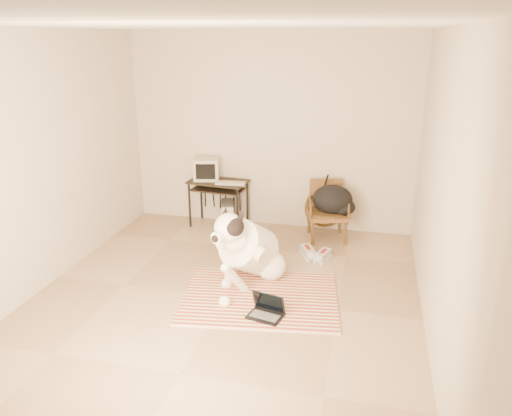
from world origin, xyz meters
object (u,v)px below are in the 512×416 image
(rattan_chair, at_px, (327,210))
(backpack, at_px, (334,201))
(dog, at_px, (249,250))
(pc_tower, at_px, (228,215))
(laptop, at_px, (267,310))
(crt_monitor, at_px, (207,169))
(computer_desk, at_px, (218,187))

(rattan_chair, relative_size, backpack, 1.36)
(dog, distance_m, rattan_chair, 1.67)
(dog, height_order, backpack, dog)
(dog, xyz_separation_m, backpack, (0.80, 1.50, 0.15))
(pc_tower, bearing_deg, rattan_chair, -1.81)
(pc_tower, height_order, backpack, backpack)
(laptop, xyz_separation_m, crt_monitor, (-1.38, 2.34, 0.75))
(laptop, relative_size, pc_tower, 0.86)
(rattan_chair, bearing_deg, dog, -115.00)
(dog, distance_m, backpack, 1.70)
(laptop, distance_m, crt_monitor, 2.82)
(pc_tower, bearing_deg, crt_monitor, 163.25)
(dog, relative_size, laptop, 3.56)
(crt_monitor, height_order, backpack, crt_monitor)
(dog, distance_m, laptop, 0.83)
(dog, bearing_deg, computer_desk, 118.01)
(rattan_chair, xyz_separation_m, backpack, (0.09, -0.02, 0.15))
(dog, bearing_deg, crt_monitor, 121.92)
(dog, relative_size, rattan_chair, 1.71)
(laptop, height_order, pc_tower, pc_tower)
(dog, bearing_deg, backpack, 61.89)
(pc_tower, distance_m, rattan_chair, 1.43)
(rattan_chair, bearing_deg, crt_monitor, 175.29)
(backpack, bearing_deg, dog, -118.11)
(laptop, height_order, crt_monitor, crt_monitor)
(computer_desk, bearing_deg, pc_tower, -15.76)
(dog, relative_size, computer_desk, 1.56)
(dog, distance_m, computer_desk, 1.82)
(computer_desk, distance_m, rattan_chair, 1.57)
(rattan_chair, bearing_deg, pc_tower, 178.19)
(dog, xyz_separation_m, pc_tower, (-0.70, 1.56, -0.20))
(laptop, bearing_deg, computer_desk, 117.73)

